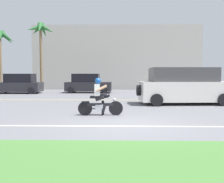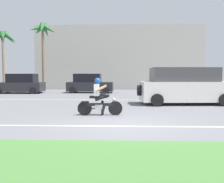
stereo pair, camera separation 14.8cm
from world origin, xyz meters
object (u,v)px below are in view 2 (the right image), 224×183
parked_car_0 (21,84)px  parked_car_1 (90,84)px  motorcyclist (100,100)px  palm_tree_0 (43,33)px  palm_tree_1 (3,40)px  suv_nearby (184,86)px

parked_car_0 → parked_car_1: bearing=7.4°
motorcyclist → palm_tree_0: bearing=115.5°
palm_tree_1 → suv_nearby: bearing=-35.3°
parked_car_1 → parked_car_0: bearing=-172.6°
motorcyclist → suv_nearby: 5.77m
palm_tree_1 → palm_tree_0: bearing=-4.0°
parked_car_0 → parked_car_1: (5.93, 0.77, -0.00)m
palm_tree_0 → parked_car_0: bearing=-109.6°
suv_nearby → parked_car_0: suv_nearby is taller
parked_car_0 → palm_tree_0: size_ratio=0.60×
suv_nearby → palm_tree_0: (-11.12, 10.48, 4.68)m
parked_car_1 → palm_tree_1: palm_tree_1 is taller
motorcyclist → palm_tree_1: 18.81m
palm_tree_0 → motorcyclist: bearing=-64.5°
motorcyclist → parked_car_1: size_ratio=0.43×
motorcyclist → parked_car_0: size_ratio=0.43×
parked_car_1 → palm_tree_0: 7.22m
suv_nearby → motorcyclist: bearing=-138.0°
parked_car_0 → palm_tree_1: (-3.06, 3.26, 4.33)m
motorcyclist → palm_tree_1: size_ratio=0.29×
parked_car_1 → palm_tree_0: (-4.87, 2.19, 4.86)m
parked_car_0 → palm_tree_0: bearing=70.4°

